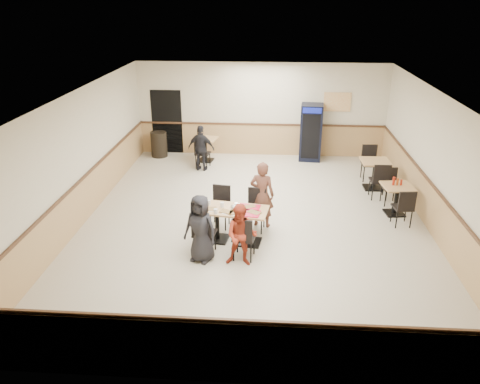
# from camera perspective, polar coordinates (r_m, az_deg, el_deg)

# --- Properties ---
(ground) EXTENTS (10.00, 10.00, 0.00)m
(ground) POSITION_cam_1_polar(r_m,az_deg,el_deg) (11.08, 1.73, -3.56)
(ground) COLOR beige
(ground) RESTS_ON ground
(room_shell) EXTENTS (10.00, 10.00, 10.00)m
(room_shell) POSITION_cam_1_polar(r_m,az_deg,el_deg) (13.27, 9.92, 3.42)
(room_shell) COLOR silver
(room_shell) RESTS_ON ground
(main_table) EXTENTS (1.53, 0.92, 0.77)m
(main_table) POSITION_cam_1_polar(r_m,az_deg,el_deg) (9.98, -0.81, -3.43)
(main_table) COLOR black
(main_table) RESTS_ON ground
(main_chairs) EXTENTS (1.50, 1.85, 0.98)m
(main_chairs) POSITION_cam_1_polar(r_m,az_deg,el_deg) (10.00, -1.09, -3.52)
(main_chairs) COLOR black
(main_chairs) RESTS_ON ground
(diner_woman_left) EXTENTS (0.80, 0.66, 1.41)m
(diner_woman_left) POSITION_cam_1_polar(r_m,az_deg,el_deg) (9.25, -4.84, -4.47)
(diner_woman_left) COLOR black
(diner_woman_left) RESTS_ON ground
(diner_woman_right) EXTENTS (0.66, 0.53, 1.29)m
(diner_woman_right) POSITION_cam_1_polar(r_m,az_deg,el_deg) (9.09, 0.17, -5.32)
(diner_woman_right) COLOR #9C301C
(diner_woman_right) RESTS_ON ground
(diner_man_opposite) EXTENTS (0.64, 0.49, 1.55)m
(diner_man_opposite) POSITION_cam_1_polar(r_m,az_deg,el_deg) (10.57, 2.70, -0.31)
(diner_man_opposite) COLOR brown
(diner_man_opposite) RESTS_ON ground
(lone_diner) EXTENTS (0.86, 0.48, 1.39)m
(lone_diner) POSITION_cam_1_polar(r_m,az_deg,el_deg) (14.08, -4.74, 5.33)
(lone_diner) COLOR black
(lone_diner) RESTS_ON ground
(tabletop_clutter) EXTENTS (1.23, 0.68, 0.12)m
(tabletop_clutter) POSITION_cam_1_polar(r_m,az_deg,el_deg) (9.80, -0.34, -2.11)
(tabletop_clutter) COLOR red
(tabletop_clutter) RESTS_ON main_table
(side_table_near) EXTENTS (0.77, 0.77, 0.74)m
(side_table_near) POSITION_cam_1_polar(r_m,az_deg,el_deg) (11.85, 18.54, -0.38)
(side_table_near) COLOR black
(side_table_near) RESTS_ON ground
(side_table_near_chair_south) EXTENTS (0.48, 0.48, 0.94)m
(side_table_near_chair_south) POSITION_cam_1_polar(r_m,az_deg,el_deg) (11.33, 19.20, -1.68)
(side_table_near_chair_south) COLOR black
(side_table_near_chair_south) RESTS_ON ground
(side_table_near_chair_north) EXTENTS (0.48, 0.48, 0.94)m
(side_table_near_chair_north) POSITION_cam_1_polar(r_m,az_deg,el_deg) (12.38, 17.91, 0.61)
(side_table_near_chair_north) COLOR black
(side_table_near_chair_north) RESTS_ON ground
(side_table_far) EXTENTS (0.77, 0.77, 0.80)m
(side_table_far) POSITION_cam_1_polar(r_m,az_deg,el_deg) (13.23, 16.07, 2.58)
(side_table_far) COLOR black
(side_table_far) RESTS_ON ground
(side_table_far_chair_south) EXTENTS (0.48, 0.48, 1.02)m
(side_table_far_chair_south) POSITION_cam_1_polar(r_m,az_deg,el_deg) (12.65, 16.60, 1.45)
(side_table_far_chair_south) COLOR black
(side_table_far_chair_south) RESTS_ON ground
(side_table_far_chair_north) EXTENTS (0.48, 0.48, 1.02)m
(side_table_far_chair_north) POSITION_cam_1_polar(r_m,az_deg,el_deg) (13.83, 15.56, 3.42)
(side_table_far_chair_north) COLOR black
(side_table_far_chair_north) RESTS_ON ground
(condiment_caddy) EXTENTS (0.23, 0.06, 0.20)m
(condiment_caddy) POSITION_cam_1_polar(r_m,az_deg,el_deg) (11.76, 18.55, 1.22)
(condiment_caddy) COLOR #A01E0B
(condiment_caddy) RESTS_ON side_table_near
(back_table) EXTENTS (0.80, 0.80, 0.75)m
(back_table) POSITION_cam_1_polar(r_m,az_deg,el_deg) (14.94, -4.24, 5.62)
(back_table) COLOR black
(back_table) RESTS_ON ground
(back_table_chair_lone) EXTENTS (0.51, 0.51, 0.95)m
(back_table_chair_lone) POSITION_cam_1_polar(r_m,az_deg,el_deg) (14.38, -4.57, 4.81)
(back_table_chair_lone) COLOR black
(back_table_chair_lone) RESTS_ON ground
(pepsi_cooler) EXTENTS (0.73, 0.74, 1.79)m
(pepsi_cooler) POSITION_cam_1_polar(r_m,az_deg,el_deg) (15.10, 8.63, 7.20)
(pepsi_cooler) COLOR black
(pepsi_cooler) RESTS_ON ground
(trash_bin) EXTENTS (0.52, 0.52, 0.82)m
(trash_bin) POSITION_cam_1_polar(r_m,az_deg,el_deg) (15.59, -9.84, 5.75)
(trash_bin) COLOR black
(trash_bin) RESTS_ON ground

